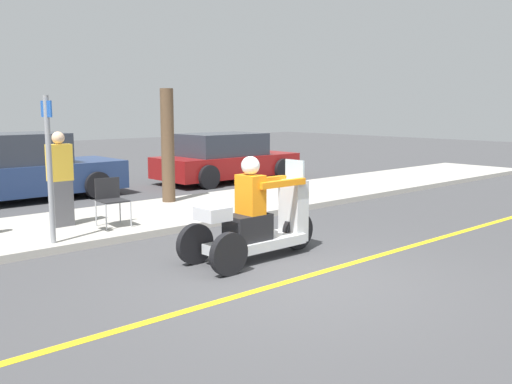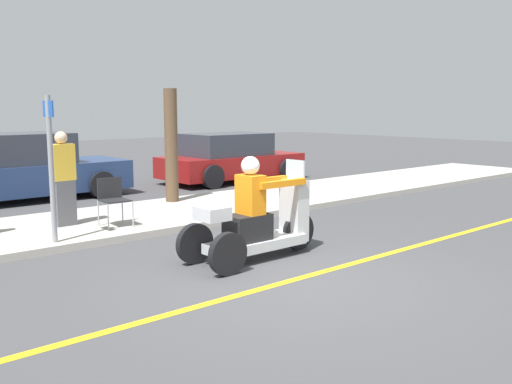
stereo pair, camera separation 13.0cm
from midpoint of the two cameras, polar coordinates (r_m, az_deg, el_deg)
The scene contains 10 objects.
ground_plane at distance 7.26m, azimuth 3.52°, elevation -8.72°, with size 60.00×60.00×0.00m, color #424244.
lane_stripe at distance 7.45m, azimuth 5.03°, elevation -8.26°, with size 24.00×0.12×0.01m.
sidewalk_strip at distance 10.88m, azimuth -14.01°, elevation -2.81°, with size 28.00×2.80×0.12m.
motorcycle_trike at distance 8.08m, azimuth -0.37°, elevation -3.09°, with size 2.22×0.84×1.48m.
spectator_far_back at distance 10.27m, azimuth -19.33°, elevation 1.06°, with size 0.39×0.25×1.62m.
folding_chair_set_back at distance 10.07m, azimuth -14.71°, elevation -0.47°, with size 0.50×0.50×0.82m.
parked_car_lot_center at distance 16.49m, azimuth -3.32°, elevation 3.35°, with size 4.21×2.00×1.40m.
parked_car_lot_right at distance 14.14m, azimuth -23.59°, elevation 2.05°, with size 4.85×2.03×1.55m.
tree_trunk at distance 12.35m, azimuth -9.12°, elevation 4.60°, with size 0.28×0.28×2.41m.
street_sign at distance 8.97m, azimuth -20.36°, elevation 2.66°, with size 0.08×0.36×2.20m.
Camera 1 is at (-5.00, -4.82, 2.15)m, focal length 40.00 mm.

